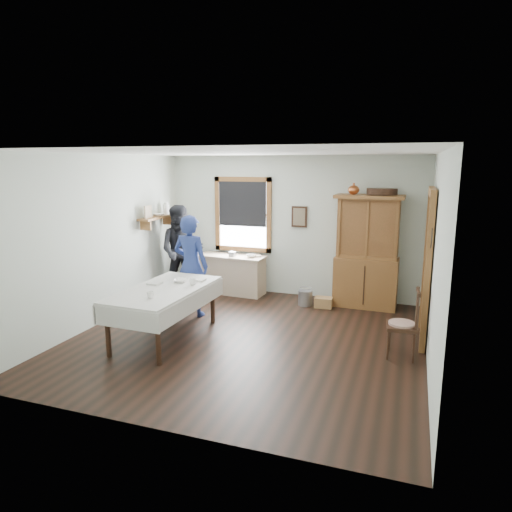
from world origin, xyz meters
name	(u,v)px	position (x,y,z in m)	size (l,w,h in m)	color
room	(247,249)	(0.00, 0.00, 1.35)	(5.01, 5.01, 2.70)	black
window	(243,211)	(-1.00, 2.46, 1.62)	(1.18, 0.07, 1.48)	white
doorway	(428,262)	(2.46, 0.85, 1.16)	(0.09, 1.14, 2.22)	#443A30
wall_shelf	(158,216)	(-2.37, 1.54, 1.57)	(0.24, 1.00, 0.44)	olive
framed_picture	(299,217)	(0.15, 2.46, 1.55)	(0.30, 0.04, 0.40)	#372113
rug_beater	(432,229)	(2.45, 0.30, 1.72)	(0.27, 0.27, 0.01)	black
work_counter	(232,274)	(-1.13, 2.17, 0.38)	(1.34, 0.51, 0.77)	tan
china_hutch	(367,252)	(1.47, 2.18, 1.01)	(1.18, 0.56, 2.01)	olive
dining_table	(165,313)	(-1.16, -0.38, 0.38)	(1.01, 1.92, 0.77)	silver
spindle_chair	(402,323)	(2.17, 0.08, 0.47)	(0.44, 0.44, 0.95)	#372113
pail	(305,298)	(0.44, 1.87, 0.14)	(0.26, 0.26, 0.28)	gray
wicker_basket	(323,302)	(0.78, 1.85, 0.09)	(0.31, 0.22, 0.18)	#9F7148
woman_blue	(191,269)	(-1.28, 0.71, 0.80)	(0.58, 0.38, 1.60)	navy
figure_dark	(182,254)	(-1.99, 1.72, 0.82)	(0.80, 0.62, 1.64)	black
table_cup_a	(193,282)	(-0.85, -0.06, 0.81)	(0.11, 0.11, 0.09)	white
table_cup_b	(150,295)	(-1.08, -0.87, 0.81)	(0.10, 0.10, 0.10)	white
table_bowl	(181,280)	(-1.09, 0.01, 0.80)	(0.23, 0.23, 0.06)	white
counter_book	(250,256)	(-0.75, 2.22, 0.78)	(0.16, 0.22, 0.02)	#74654D
counter_bowl	(251,256)	(-0.71, 2.12, 0.80)	(0.18, 0.18, 0.06)	white
shelf_bowl	(158,215)	(-2.37, 1.55, 1.60)	(0.22, 0.22, 0.05)	white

